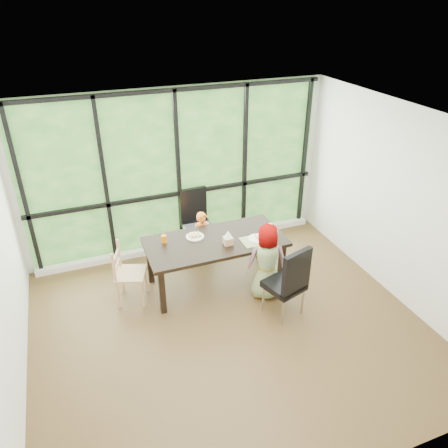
{
  "coord_description": "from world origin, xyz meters",
  "views": [
    {
      "loc": [
        -1.62,
        -4.03,
        3.96
      ],
      "look_at": [
        0.27,
        0.88,
        1.05
      ],
      "focal_mm": 34.45,
      "sensor_mm": 36.0,
      "label": 1
    }
  ],
  "objects_px": {
    "child_toddler": "(203,239)",
    "white_mug": "(270,226)",
    "plate_near": "(257,238)",
    "dining_table": "(215,262)",
    "chair_interior_leather": "(284,280)",
    "tissue_box": "(228,241)",
    "child_older": "(268,261)",
    "plate_far": "(195,237)",
    "chair_window_leather": "(198,223)",
    "chair_end_beech": "(131,274)",
    "orange_cup": "(164,239)",
    "green_cup": "(275,234)"
  },
  "relations": [
    {
      "from": "child_toddler",
      "to": "white_mug",
      "type": "bearing_deg",
      "value": -24.58
    },
    {
      "from": "plate_near",
      "to": "dining_table",
      "type": "bearing_deg",
      "value": 162.23
    },
    {
      "from": "chair_interior_leather",
      "to": "tissue_box",
      "type": "distance_m",
      "value": 0.98
    },
    {
      "from": "child_older",
      "to": "plate_far",
      "type": "distance_m",
      "value": 1.13
    },
    {
      "from": "chair_window_leather",
      "to": "child_toddler",
      "type": "distance_m",
      "value": 0.4
    },
    {
      "from": "chair_end_beech",
      "to": "plate_far",
      "type": "bearing_deg",
      "value": -61.88
    },
    {
      "from": "dining_table",
      "to": "chair_end_beech",
      "type": "height_order",
      "value": "chair_end_beech"
    },
    {
      "from": "dining_table",
      "to": "child_toddler",
      "type": "height_order",
      "value": "child_toddler"
    },
    {
      "from": "child_toddler",
      "to": "chair_end_beech",
      "type": "bearing_deg",
      "value": -149.75
    },
    {
      "from": "white_mug",
      "to": "orange_cup",
      "type": "bearing_deg",
      "value": 173.84
    },
    {
      "from": "chair_interior_leather",
      "to": "plate_far",
      "type": "height_order",
      "value": "chair_interior_leather"
    },
    {
      "from": "child_toddler",
      "to": "tissue_box",
      "type": "xyz_separation_m",
      "value": [
        0.14,
        -0.74,
        0.35
      ]
    },
    {
      "from": "child_toddler",
      "to": "plate_near",
      "type": "xyz_separation_m",
      "value": [
        0.58,
        -0.77,
        0.3
      ]
    },
    {
      "from": "dining_table",
      "to": "green_cup",
      "type": "bearing_deg",
      "value": -16.5
    },
    {
      "from": "orange_cup",
      "to": "green_cup",
      "type": "xyz_separation_m",
      "value": [
        1.54,
        -0.45,
        -0.0
      ]
    },
    {
      "from": "child_toddler",
      "to": "tissue_box",
      "type": "height_order",
      "value": "child_toddler"
    },
    {
      "from": "child_older",
      "to": "plate_far",
      "type": "bearing_deg",
      "value": -24.89
    },
    {
      "from": "child_older",
      "to": "green_cup",
      "type": "distance_m",
      "value": 0.45
    },
    {
      "from": "child_toddler",
      "to": "chair_window_leather",
      "type": "bearing_deg",
      "value": 90.56
    },
    {
      "from": "plate_near",
      "to": "tissue_box",
      "type": "distance_m",
      "value": 0.45
    },
    {
      "from": "chair_end_beech",
      "to": "plate_near",
      "type": "relative_size",
      "value": 3.47
    },
    {
      "from": "chair_window_leather",
      "to": "green_cup",
      "type": "relative_size",
      "value": 9.32
    },
    {
      "from": "chair_end_beech",
      "to": "white_mug",
      "type": "xyz_separation_m",
      "value": [
        2.14,
        -0.01,
        0.34
      ]
    },
    {
      "from": "chair_window_leather",
      "to": "orange_cup",
      "type": "bearing_deg",
      "value": -137.11
    },
    {
      "from": "chair_end_beech",
      "to": "plate_far",
      "type": "distance_m",
      "value": 1.06
    },
    {
      "from": "child_toddler",
      "to": "tissue_box",
      "type": "distance_m",
      "value": 0.83
    },
    {
      "from": "child_older",
      "to": "green_cup",
      "type": "height_order",
      "value": "child_older"
    },
    {
      "from": "dining_table",
      "to": "green_cup",
      "type": "height_order",
      "value": "green_cup"
    },
    {
      "from": "chair_window_leather",
      "to": "tissue_box",
      "type": "height_order",
      "value": "chair_window_leather"
    },
    {
      "from": "dining_table",
      "to": "white_mug",
      "type": "distance_m",
      "value": 0.99
    },
    {
      "from": "child_toddler",
      "to": "plate_far",
      "type": "relative_size",
      "value": 3.44
    },
    {
      "from": "child_older",
      "to": "plate_far",
      "type": "xyz_separation_m",
      "value": [
        -0.84,
        0.73,
        0.18
      ]
    },
    {
      "from": "tissue_box",
      "to": "plate_far",
      "type": "bearing_deg",
      "value": 137.2
    },
    {
      "from": "chair_interior_leather",
      "to": "child_older",
      "type": "relative_size",
      "value": 0.93
    },
    {
      "from": "dining_table",
      "to": "child_older",
      "type": "xyz_separation_m",
      "value": [
        0.59,
        -0.54,
        0.2
      ]
    },
    {
      "from": "plate_near",
      "to": "child_toddler",
      "type": "bearing_deg",
      "value": 127.3
    },
    {
      "from": "chair_end_beech",
      "to": "plate_near",
      "type": "xyz_separation_m",
      "value": [
        1.83,
        -0.23,
        0.31
      ]
    },
    {
      "from": "plate_far",
      "to": "tissue_box",
      "type": "relative_size",
      "value": 2.07
    },
    {
      "from": "chair_window_leather",
      "to": "child_older",
      "type": "bearing_deg",
      "value": -72.59
    },
    {
      "from": "dining_table",
      "to": "child_toddler",
      "type": "distance_m",
      "value": 0.58
    },
    {
      "from": "child_older",
      "to": "chair_interior_leather",
      "type": "bearing_deg",
      "value": 109.89
    },
    {
      "from": "child_older",
      "to": "dining_table",
      "type": "bearing_deg",
      "value": -26.18
    },
    {
      "from": "child_older",
      "to": "white_mug",
      "type": "relative_size",
      "value": 15.46
    },
    {
      "from": "plate_far",
      "to": "tissue_box",
      "type": "bearing_deg",
      "value": -42.8
    },
    {
      "from": "chair_window_leather",
      "to": "chair_end_beech",
      "type": "height_order",
      "value": "chair_window_leather"
    },
    {
      "from": "chair_interior_leather",
      "to": "child_older",
      "type": "xyz_separation_m",
      "value": [
        -0.03,
        0.43,
        0.04
      ]
    },
    {
      "from": "dining_table",
      "to": "chair_window_leather",
      "type": "relative_size",
      "value": 1.86
    },
    {
      "from": "orange_cup",
      "to": "tissue_box",
      "type": "xyz_separation_m",
      "value": [
        0.84,
        -0.37,
        -0.0
      ]
    },
    {
      "from": "orange_cup",
      "to": "plate_near",
      "type": "bearing_deg",
      "value": -16.87
    },
    {
      "from": "dining_table",
      "to": "tissue_box",
      "type": "height_order",
      "value": "tissue_box"
    }
  ]
}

